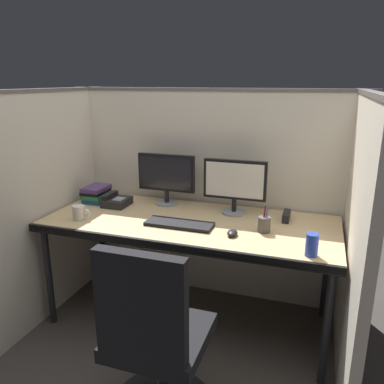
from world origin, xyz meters
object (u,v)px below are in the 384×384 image
Objects in this scene: desk at (189,228)px; book_stack at (97,194)px; office_chair at (156,361)px; desk_phone at (116,201)px; keyboard_main at (179,224)px; computer_mouse at (232,233)px; monitor_right at (235,183)px; pen_cup at (264,224)px; soda_can at (312,245)px; coffee_mug at (79,213)px; red_stapler at (286,216)px; monitor_left at (166,176)px.

book_stack is (-0.80, 0.19, 0.11)m from desk.
office_chair reaches higher than desk.
book_stack is 0.20m from desk_phone.
computer_mouse is (0.35, -0.05, 0.01)m from keyboard_main.
office_chair reaches higher than computer_mouse.
computer_mouse is at bearing 76.03° from office_chair.
book_stack is (-1.05, -0.06, -0.16)m from monitor_right.
book_stack is 1.33× the size of pen_cup.
book_stack is (-0.77, 0.29, 0.05)m from keyboard_main.
soda_can is (1.58, -0.47, 0.00)m from book_stack.
pen_cup is at bearing -48.16° from monitor_right.
computer_mouse is 1.18m from book_stack.
office_chair is at bearing -81.22° from desk.
desk is 4.42× the size of keyboard_main.
book_stack is (-0.94, 1.05, 0.43)m from office_chair.
coffee_mug reaches higher than desk.
pen_cup is (-0.11, -0.25, 0.02)m from red_stapler.
coffee_mug is at bearing -171.21° from keyboard_main.
keyboard_main is at bearing -107.07° from desk.
desk is at bearing -135.19° from monitor_right.
soda_can reaches higher than red_stapler.
keyboard_main is at bearing 166.99° from soda_can.
keyboard_main is at bearing 8.79° from coffee_mug.
monitor_right is 0.49m from keyboard_main.
monitor_right is 0.40m from red_stapler.
desk_phone reaches higher than computer_mouse.
pen_cup is at bearing -113.32° from red_stapler.
monitor_right is (0.24, 0.24, 0.27)m from desk.
keyboard_main is 3.41× the size of coffee_mug.
soda_can reaches higher than coffee_mug.
coffee_mug is at bearing 176.75° from soda_can.
computer_mouse is (0.08, -0.40, -0.20)m from monitor_right.
monitor_left is 2.87× the size of red_stapler.
computer_mouse is at bearing -78.63° from monitor_right.
office_chair is (0.13, -0.86, -0.33)m from desk.
monitor_left reaches higher than pen_cup.
monitor_left reaches higher than computer_mouse.
desk_phone is (-0.94, 0.29, 0.02)m from computer_mouse.
keyboard_main is 1.97× the size of book_stack.
coffee_mug is (-0.42, -0.49, -0.17)m from monitor_left.
monitor_left is 0.85m from pen_cup.
desk is 19.79× the size of computer_mouse.
book_stack is at bearing 159.66° from keyboard_main.
office_chair reaches higher than keyboard_main.
book_stack reaches higher than coffee_mug.
monitor_left is at bearing 175.49° from red_stapler.
keyboard_main is at bearing 171.55° from computer_mouse.
book_stack is at bearing -169.16° from monitor_left.
soda_can reaches higher than desk.
desk_phone is (-0.58, 0.24, 0.02)m from keyboard_main.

